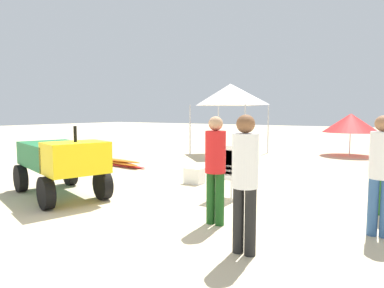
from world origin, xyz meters
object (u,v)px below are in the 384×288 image
lifeguard_far_right (215,163)px  stacked_plastic_chairs (225,167)px  beach_umbrella_left (351,123)px  lifeguard_near_center (381,168)px  cooler_box (194,176)px  lifeguard_near_left (245,175)px  surfboard_pile (118,163)px  popup_canopy (230,95)px  utility_cart (61,159)px

lifeguard_far_right → stacked_plastic_chairs: bearing=112.1°
stacked_plastic_chairs → beach_umbrella_left: bearing=83.5°
lifeguard_near_center → cooler_box: lifeguard_near_center is taller
cooler_box → lifeguard_near_left: bearing=-49.4°
lifeguard_near_center → lifeguard_far_right: lifeguard_near_center is taller
lifeguard_near_left → lifeguard_near_center: size_ratio=1.01×
stacked_plastic_chairs → lifeguard_near_center: 2.90m
surfboard_pile → beach_umbrella_left: 9.37m
stacked_plastic_chairs → popup_canopy: bearing=115.7°
stacked_plastic_chairs → beach_umbrella_left: size_ratio=0.51×
lifeguard_near_left → lifeguard_far_right: lifeguard_near_left is taller
surfboard_pile → cooler_box: bearing=-14.5°
stacked_plastic_chairs → lifeguard_near_left: bearing=-57.5°
stacked_plastic_chairs → lifeguard_near_center: lifeguard_near_center is taller
surfboard_pile → cooler_box: size_ratio=5.49×
lifeguard_far_right → cooler_box: (-1.94, 2.45, -0.78)m
lifeguard_far_right → cooler_box: 3.22m
lifeguard_near_center → popup_canopy: size_ratio=0.59×
popup_canopy → lifeguard_near_left: bearing=-62.5°
surfboard_pile → lifeguard_near_left: 7.63m
popup_canopy → beach_umbrella_left: size_ratio=1.35×
surfboard_pile → lifeguard_near_left: (6.33, -4.16, 0.88)m
stacked_plastic_chairs → surfboard_pile: size_ratio=0.46×
utility_cart → lifeguard_near_left: size_ratio=1.61×
surfboard_pile → beach_umbrella_left: beach_umbrella_left is taller
surfboard_pile → lifeguard_near_left: size_ratio=1.41×
stacked_plastic_chairs → beach_umbrella_left: beach_umbrella_left is taller
utility_cart → beach_umbrella_left: (3.98, 10.69, 0.54)m
stacked_plastic_chairs → cooler_box: 1.72m
utility_cart → cooler_box: size_ratio=6.29×
popup_canopy → stacked_plastic_chairs: bearing=-64.3°
lifeguard_near_left → popup_canopy: (-4.70, 9.04, 1.48)m
lifeguard_near_center → beach_umbrella_left: 9.89m
lifeguard_near_center → popup_canopy: popup_canopy is taller
utility_cart → stacked_plastic_chairs: (2.95, 1.64, -0.13)m
surfboard_pile → beach_umbrella_left: bearing=50.4°
surfboard_pile → cooler_box: cooler_box is taller
utility_cart → popup_canopy: bearing=92.1°
lifeguard_near_center → lifeguard_far_right: (-2.20, -0.79, -0.01)m
lifeguard_near_left → lifeguard_far_right: 1.16m
lifeguard_near_center → beach_umbrella_left: lifeguard_near_center is taller
lifeguard_near_left → popup_canopy: 10.30m
lifeguard_far_right → popup_canopy: popup_canopy is taller
stacked_plastic_chairs → lifeguard_near_center: bearing=-13.6°
stacked_plastic_chairs → lifeguard_near_left: size_ratio=0.64×
lifeguard_far_right → beach_umbrella_left: (0.44, 10.52, 0.35)m
beach_umbrella_left → popup_canopy: bearing=-152.1°
lifeguard_near_left → lifeguard_near_center: (1.35, 1.59, -0.01)m
lifeguard_near_left → cooler_box: (-2.78, 3.24, -0.80)m
popup_canopy → cooler_box: bearing=-71.7°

